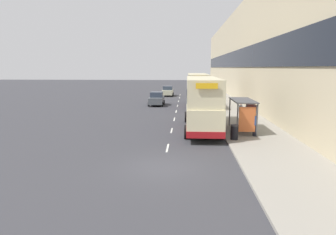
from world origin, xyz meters
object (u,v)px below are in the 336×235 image
(car_0, at_px, (157,99))
(pedestrian_at_shelter, at_px, (241,112))
(bus_shelter, at_px, (245,110))
(car_1, at_px, (168,91))
(litter_bin, at_px, (234,132))
(double_decker_bus_ahead, at_px, (197,89))
(pedestrian_1, at_px, (255,124))
(double_decker_bus_near, at_px, (202,103))

(car_0, height_order, pedestrian_at_shelter, car_0)
(bus_shelter, xyz_separation_m, car_1, (-7.98, 30.86, -0.99))
(bus_shelter, relative_size, litter_bin, 4.00)
(double_decker_bus_ahead, xyz_separation_m, pedestrian_1, (3.56, -17.84, -1.26))
(bus_shelter, xyz_separation_m, car_0, (-8.64, 17.17, -0.98))
(litter_bin, bearing_deg, double_decker_bus_near, 118.64)
(bus_shelter, relative_size, double_decker_bus_ahead, 0.38)
(bus_shelter, bearing_deg, double_decker_bus_ahead, 100.86)
(pedestrian_1, bearing_deg, double_decker_bus_near, 144.73)
(car_0, bearing_deg, bus_shelter, 116.72)
(double_decker_bus_near, bearing_deg, bus_shelter, -19.18)
(car_0, height_order, pedestrian_1, pedestrian_1)
(double_decker_bus_near, xyz_separation_m, car_1, (-4.68, 29.71, -1.40))
(bus_shelter, bearing_deg, litter_bin, -114.74)
(double_decker_bus_ahead, xyz_separation_m, car_1, (-4.84, 14.50, -1.40))
(double_decker_bus_near, bearing_deg, pedestrian_1, -35.27)
(double_decker_bus_near, relative_size, pedestrian_1, 5.99)
(double_decker_bus_near, xyz_separation_m, double_decker_bus_ahead, (0.16, 15.21, 0.00))
(double_decker_bus_near, distance_m, litter_bin, 4.62)
(double_decker_bus_near, bearing_deg, double_decker_bus_ahead, 89.40)
(double_decker_bus_near, height_order, car_0, double_decker_bus_near)
(bus_shelter, height_order, double_decker_bus_near, double_decker_bus_near)
(car_0, xyz_separation_m, car_1, (0.66, 13.69, -0.02))
(litter_bin, bearing_deg, car_1, 101.40)
(double_decker_bus_near, bearing_deg, litter_bin, -61.36)
(car_1, height_order, pedestrian_1, pedestrian_1)
(car_0, relative_size, pedestrian_at_shelter, 2.44)
(bus_shelter, distance_m, pedestrian_at_shelter, 5.16)
(pedestrian_at_shelter, relative_size, litter_bin, 1.59)
(double_decker_bus_ahead, bearing_deg, car_0, 171.59)
(double_decker_bus_ahead, height_order, car_1, double_decker_bus_ahead)
(bus_shelter, xyz_separation_m, pedestrian_at_shelter, (0.54, 5.06, -0.88))
(car_1, distance_m, pedestrian_at_shelter, 27.17)
(double_decker_bus_ahead, bearing_deg, pedestrian_at_shelter, -71.96)
(bus_shelter, distance_m, car_0, 19.25)
(double_decker_bus_ahead, xyz_separation_m, car_0, (-5.50, 0.81, -1.39))
(double_decker_bus_ahead, height_order, pedestrian_at_shelter, double_decker_bus_ahead)
(car_0, xyz_separation_m, pedestrian_at_shelter, (9.18, -12.11, 0.09))
(car_1, bearing_deg, pedestrian_at_shelter, 108.27)
(car_0, xyz_separation_m, pedestrian_1, (9.06, -18.65, 0.13))
(double_decker_bus_near, distance_m, car_1, 30.11)
(double_decker_bus_near, height_order, pedestrian_at_shelter, double_decker_bus_near)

